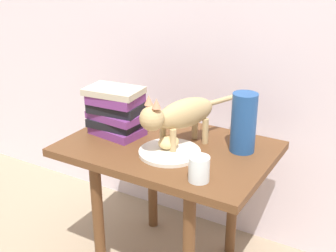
{
  "coord_description": "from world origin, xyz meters",
  "views": [
    {
      "loc": [
        0.77,
        -1.32,
        1.26
      ],
      "look_at": [
        0.0,
        0.0,
        0.63
      ],
      "focal_mm": 46.81,
      "sensor_mm": 36.0,
      "label": 1
    }
  ],
  "objects_px": {
    "candle_jar": "(199,170)",
    "side_table": "(168,164)",
    "bread_roll": "(169,142)",
    "book_stack": "(116,111)",
    "cat": "(179,115)",
    "plate": "(170,152)",
    "green_vase": "(244,123)"
  },
  "relations": [
    {
      "from": "side_table",
      "to": "cat",
      "type": "bearing_deg",
      "value": 3.07
    },
    {
      "from": "plate",
      "to": "book_stack",
      "type": "xyz_separation_m",
      "value": [
        -0.28,
        0.05,
        0.09
      ]
    },
    {
      "from": "bread_roll",
      "to": "book_stack",
      "type": "xyz_separation_m",
      "value": [
        -0.27,
        0.04,
        0.06
      ]
    },
    {
      "from": "green_vase",
      "to": "candle_jar",
      "type": "xyz_separation_m",
      "value": [
        -0.04,
        -0.28,
        -0.07
      ]
    },
    {
      "from": "plate",
      "to": "cat",
      "type": "distance_m",
      "value": 0.14
    },
    {
      "from": "green_vase",
      "to": "plate",
      "type": "bearing_deg",
      "value": -143.73
    },
    {
      "from": "candle_jar",
      "to": "book_stack",
      "type": "bearing_deg",
      "value": 159.01
    },
    {
      "from": "green_vase",
      "to": "candle_jar",
      "type": "relative_size",
      "value": 2.63
    },
    {
      "from": "bread_roll",
      "to": "candle_jar",
      "type": "distance_m",
      "value": 0.23
    },
    {
      "from": "side_table",
      "to": "book_stack",
      "type": "xyz_separation_m",
      "value": [
        -0.24,
        -0.01,
        0.18
      ]
    },
    {
      "from": "book_stack",
      "to": "green_vase",
      "type": "bearing_deg",
      "value": 12.12
    },
    {
      "from": "book_stack",
      "to": "green_vase",
      "type": "relative_size",
      "value": 1.04
    },
    {
      "from": "bread_roll",
      "to": "cat",
      "type": "distance_m",
      "value": 0.11
    },
    {
      "from": "book_stack",
      "to": "plate",
      "type": "bearing_deg",
      "value": -10.82
    },
    {
      "from": "plate",
      "to": "candle_jar",
      "type": "relative_size",
      "value": 2.69
    },
    {
      "from": "side_table",
      "to": "book_stack",
      "type": "bearing_deg",
      "value": -177.89
    },
    {
      "from": "candle_jar",
      "to": "side_table",
      "type": "bearing_deg",
      "value": 140.37
    },
    {
      "from": "side_table",
      "to": "plate",
      "type": "relative_size",
      "value": 3.44
    },
    {
      "from": "bread_roll",
      "to": "green_vase",
      "type": "height_order",
      "value": "green_vase"
    },
    {
      "from": "candle_jar",
      "to": "plate",
      "type": "bearing_deg",
      "value": 145.69
    },
    {
      "from": "side_table",
      "to": "green_vase",
      "type": "relative_size",
      "value": 3.51
    },
    {
      "from": "bread_roll",
      "to": "candle_jar",
      "type": "relative_size",
      "value": 0.94
    },
    {
      "from": "cat",
      "to": "book_stack",
      "type": "height_order",
      "value": "cat"
    },
    {
      "from": "book_stack",
      "to": "cat",
      "type": "bearing_deg",
      "value": 2.27
    },
    {
      "from": "bread_roll",
      "to": "plate",
      "type": "bearing_deg",
      "value": -46.53
    },
    {
      "from": "plate",
      "to": "green_vase",
      "type": "height_order",
      "value": "green_vase"
    },
    {
      "from": "side_table",
      "to": "bread_roll",
      "type": "xyz_separation_m",
      "value": [
        0.03,
        -0.05,
        0.12
      ]
    },
    {
      "from": "side_table",
      "to": "cat",
      "type": "relative_size",
      "value": 1.73
    },
    {
      "from": "plate",
      "to": "candle_jar",
      "type": "xyz_separation_m",
      "value": [
        0.18,
        -0.12,
        0.03
      ]
    },
    {
      "from": "cat",
      "to": "green_vase",
      "type": "xyz_separation_m",
      "value": [
        0.21,
        0.1,
        -0.02
      ]
    },
    {
      "from": "green_vase",
      "to": "bread_roll",
      "type": "bearing_deg",
      "value": -147.25
    },
    {
      "from": "cat",
      "to": "bread_roll",
      "type": "bearing_deg",
      "value": -106.74
    }
  ]
}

